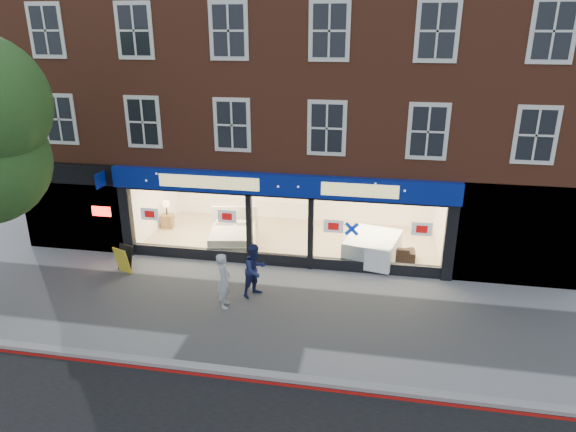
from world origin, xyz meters
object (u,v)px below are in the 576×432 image
(a_board, at_px, (124,259))
(pedestrian_blue, at_px, (255,270))
(display_bed, at_px, (233,236))
(sofa, at_px, (390,252))
(mattress_stack, at_px, (373,247))
(pedestrian_grey, at_px, (224,280))

(a_board, height_order, pedestrian_blue, pedestrian_blue)
(display_bed, distance_m, pedestrian_blue, 3.84)
(display_bed, relative_size, sofa, 1.38)
(mattress_stack, xyz_separation_m, a_board, (-8.10, -2.37, -0.05))
(display_bed, xyz_separation_m, mattress_stack, (5.13, -0.33, 0.08))
(a_board, relative_size, pedestrian_blue, 0.55)
(a_board, height_order, pedestrian_grey, pedestrian_grey)
(a_board, bearing_deg, pedestrian_grey, 0.21)
(pedestrian_blue, bearing_deg, sofa, -15.68)
(display_bed, bearing_deg, mattress_stack, -14.43)
(mattress_stack, bearing_deg, pedestrian_grey, -136.63)
(display_bed, relative_size, pedestrian_grey, 1.41)
(mattress_stack, xyz_separation_m, pedestrian_blue, (-3.43, -3.09, 0.32))
(display_bed, xyz_separation_m, pedestrian_grey, (0.97, -4.26, 0.41))
(mattress_stack, distance_m, pedestrian_blue, 4.63)
(sofa, relative_size, pedestrian_blue, 1.02)
(sofa, xyz_separation_m, pedestrian_grey, (-4.75, -4.04, 0.49))
(sofa, relative_size, a_board, 1.85)
(pedestrian_grey, bearing_deg, a_board, 54.61)
(a_board, bearing_deg, display_bed, 63.88)
(display_bed, bearing_deg, a_board, -148.53)
(display_bed, height_order, sofa, display_bed)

